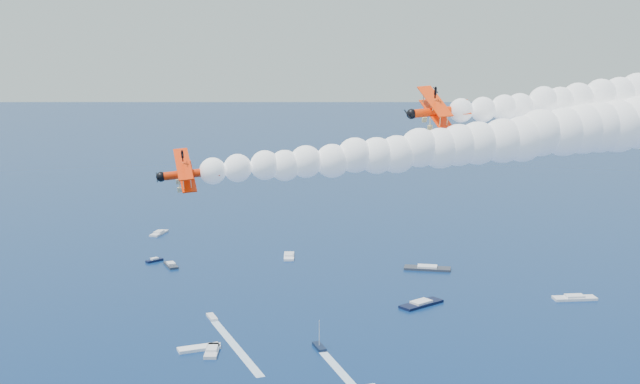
# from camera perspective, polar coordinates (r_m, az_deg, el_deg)

# --- Properties ---
(biplane_lead) EXTENTS (10.98, 12.30, 8.51)m
(biplane_lead) POSITION_cam_1_polar(r_m,az_deg,el_deg) (102.17, 8.16, 5.52)
(biplane_lead) COLOR #FF3405
(biplane_trail) EXTENTS (9.79, 10.87, 7.26)m
(biplane_trail) POSITION_cam_1_polar(r_m,az_deg,el_deg) (91.83, -9.05, 1.24)
(biplane_trail) COLOR #F22C05
(smoke_trail_trail) EXTENTS (69.30, 56.03, 12.18)m
(smoke_trail_trail) POSITION_cam_1_polar(r_m,az_deg,el_deg) (99.06, 10.29, 3.33)
(smoke_trail_trail) COLOR white
(spectator_boats) EXTENTS (228.12, 182.07, 0.70)m
(spectator_boats) POSITION_cam_1_polar(r_m,az_deg,el_deg) (200.38, 5.55, -9.89)
(spectator_boats) COLOR black
(spectator_boats) RESTS_ON ground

